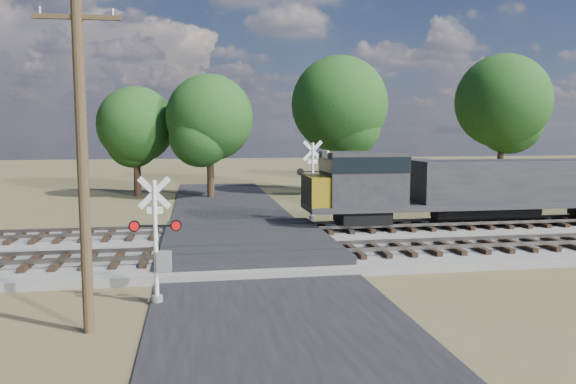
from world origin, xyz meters
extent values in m
plane|color=#4C4E29|center=(0.00, 0.00, 0.00)|extent=(160.00, 160.00, 0.00)
cube|color=gray|center=(10.00, 0.50, 0.15)|extent=(140.00, 10.00, 0.30)
cube|color=black|center=(0.00, 0.00, 0.04)|extent=(7.00, 60.00, 0.08)
cube|color=#262628|center=(0.00, 0.50, 0.32)|extent=(7.00, 9.00, 0.62)
cube|color=black|center=(2.00, -2.00, 0.39)|extent=(44.00, 2.60, 0.18)
cube|color=#5E5850|center=(10.00, -2.72, 0.55)|extent=(140.00, 0.08, 0.15)
cube|color=#5E5850|center=(10.00, -1.28, 0.55)|extent=(140.00, 0.08, 0.15)
cube|color=black|center=(2.00, 3.00, 0.39)|extent=(44.00, 2.60, 0.18)
cube|color=#5E5850|center=(10.00, 2.28, 0.55)|extent=(140.00, 0.08, 0.15)
cube|color=#5E5850|center=(10.00, 3.72, 0.55)|extent=(140.00, 0.08, 0.15)
cylinder|color=silver|center=(-3.31, -6.53, 1.83)|extent=(0.13, 0.13, 3.67)
cylinder|color=gray|center=(-3.31, -6.53, 0.14)|extent=(0.33, 0.33, 0.27)
cube|color=silver|center=(-3.31, -6.53, 3.30)|extent=(0.96, 0.13, 0.96)
cube|color=silver|center=(-3.31, -6.53, 3.30)|extent=(0.96, 0.13, 0.96)
cube|color=silver|center=(-3.31, -6.53, 2.80)|extent=(0.46, 0.07, 0.20)
cube|color=black|center=(-3.31, -6.53, 2.34)|extent=(1.47, 0.19, 0.05)
cylinder|color=red|center=(-3.90, -6.47, 2.34)|extent=(0.34, 0.12, 0.33)
cylinder|color=red|center=(-2.72, -6.59, 2.34)|extent=(0.34, 0.12, 0.33)
cube|color=gray|center=(-3.08, -6.55, 1.28)|extent=(0.44, 0.31, 0.60)
cylinder|color=silver|center=(4.34, 7.50, 2.20)|extent=(0.15, 0.15, 4.41)
cylinder|color=gray|center=(4.34, 7.50, 0.17)|extent=(0.40, 0.40, 0.33)
cube|color=silver|center=(4.34, 7.50, 3.97)|extent=(1.15, 0.18, 1.15)
cube|color=silver|center=(4.34, 7.50, 3.97)|extent=(1.15, 0.18, 1.15)
cube|color=silver|center=(4.34, 7.50, 3.36)|extent=(0.55, 0.10, 0.24)
cube|color=black|center=(4.34, 7.50, 2.81)|extent=(1.76, 0.27, 0.07)
cylinder|color=red|center=(5.05, 7.59, 2.81)|extent=(0.41, 0.16, 0.40)
cylinder|color=red|center=(3.63, 7.42, 2.81)|extent=(0.41, 0.16, 0.40)
cube|color=gray|center=(4.07, 7.47, 1.54)|extent=(0.53, 0.39, 0.72)
cylinder|color=#382A19|center=(-4.86, -8.60, 4.16)|extent=(0.28, 0.28, 8.32)
cube|color=#382A19|center=(-4.86, -8.60, 7.77)|extent=(2.04, 0.16, 0.11)
cube|color=#42251C|center=(11.24, 12.74, 1.47)|extent=(4.84, 4.84, 2.94)
cube|color=#303032|center=(11.24, 12.74, 3.04)|extent=(5.33, 5.33, 0.21)
cylinder|color=black|center=(-6.54, 22.02, 2.12)|extent=(0.56, 0.56, 4.24)
sphere|color=#143E13|center=(-6.54, 22.02, 5.51)|extent=(5.94, 5.94, 5.94)
cylinder|color=black|center=(-0.94, 19.68, 2.32)|extent=(0.56, 0.56, 4.64)
sphere|color=#143E13|center=(-0.94, 19.68, 6.03)|extent=(6.49, 6.49, 6.49)
cylinder|color=black|center=(9.41, 21.07, 2.76)|extent=(0.56, 0.56, 5.52)
sphere|color=#143E13|center=(9.41, 21.07, 7.17)|extent=(7.72, 7.72, 7.72)
cylinder|color=black|center=(24.64, 22.89, 2.93)|extent=(0.56, 0.56, 5.87)
sphere|color=#143E13|center=(24.64, 22.89, 7.63)|extent=(8.21, 8.21, 8.21)
camera|label=1|loc=(-2.18, -22.96, 5.08)|focal=35.00mm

